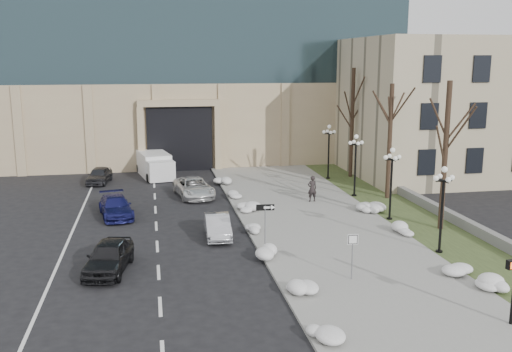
# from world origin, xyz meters

# --- Properties ---
(ground) EXTENTS (160.00, 160.00, 0.00)m
(ground) POSITION_xyz_m (0.00, 0.00, 0.00)
(ground) COLOR black
(ground) RESTS_ON ground
(sidewalk) EXTENTS (9.00, 40.00, 0.12)m
(sidewalk) POSITION_xyz_m (3.50, 14.00, 0.06)
(sidewalk) COLOR gray
(sidewalk) RESTS_ON ground
(curb) EXTENTS (0.30, 40.00, 0.14)m
(curb) POSITION_xyz_m (-1.00, 14.00, 0.07)
(curb) COLOR gray
(curb) RESTS_ON ground
(grass_strip) EXTENTS (4.00, 40.00, 0.10)m
(grass_strip) POSITION_xyz_m (10.00, 14.00, 0.05)
(grass_strip) COLOR #344120
(grass_strip) RESTS_ON ground
(stone_wall) EXTENTS (0.50, 30.00, 0.70)m
(stone_wall) POSITION_xyz_m (12.00, 16.00, 0.35)
(stone_wall) COLOR slate
(stone_wall) RESTS_ON ground
(classical_building) EXTENTS (22.00, 18.12, 12.00)m
(classical_building) POSITION_xyz_m (22.00, 27.98, 6.00)
(classical_building) COLOR tan
(classical_building) RESTS_ON ground
(car_a) EXTENTS (2.61, 4.76, 1.54)m
(car_a) POSITION_xyz_m (-8.86, 6.56, 0.77)
(car_a) COLOR black
(car_a) RESTS_ON ground
(car_b) EXTENTS (1.55, 4.05, 1.32)m
(car_b) POSITION_xyz_m (-2.99, 11.09, 0.66)
(car_b) COLOR #B7B9C0
(car_b) RESTS_ON ground
(car_c) EXTENTS (2.69, 4.95, 1.36)m
(car_c) POSITION_xyz_m (-9.07, 16.70, 0.68)
(car_c) COLOR navy
(car_c) RESTS_ON ground
(car_d) EXTENTS (3.16, 5.47, 1.44)m
(car_d) POSITION_xyz_m (-3.58, 21.31, 0.72)
(car_d) COLOR white
(car_d) RESTS_ON ground
(car_e) EXTENTS (2.21, 4.17, 1.35)m
(car_e) POSITION_xyz_m (-11.00, 27.64, 0.68)
(car_e) COLOR #333339
(car_e) RESTS_ON ground
(pedestrian) EXTENTS (0.73, 0.52, 1.89)m
(pedestrian) POSITION_xyz_m (4.67, 17.86, 1.07)
(pedestrian) COLOR black
(pedestrian) RESTS_ON sidewalk
(box_truck) EXTENTS (3.48, 6.88, 2.09)m
(box_truck) POSITION_xyz_m (-6.40, 29.80, 1.01)
(box_truck) COLOR silver
(box_truck) RESTS_ON ground
(one_way_sign) EXTENTS (1.02, 0.29, 2.72)m
(one_way_sign) POSITION_xyz_m (-0.68, 7.68, 2.25)
(one_way_sign) COLOR slate
(one_way_sign) RESTS_ON ground
(keep_sign) EXTENTS (0.50, 0.10, 2.31)m
(keep_sign) POSITION_xyz_m (2.36, 3.17, 1.70)
(keep_sign) COLOR slate
(keep_sign) RESTS_ON ground
(snow_clump_a) EXTENTS (1.10, 1.60, 0.36)m
(snow_clump_a) POSITION_xyz_m (-0.62, -2.06, 0.30)
(snow_clump_a) COLOR silver
(snow_clump_a) RESTS_ON sidewalk
(snow_clump_b) EXTENTS (1.10, 1.60, 0.36)m
(snow_clump_b) POSITION_xyz_m (-0.46, 2.25, 0.30)
(snow_clump_b) COLOR silver
(snow_clump_b) RESTS_ON sidewalk
(snow_clump_c) EXTENTS (1.10, 1.60, 0.36)m
(snow_clump_c) POSITION_xyz_m (-0.88, 6.72, 0.30)
(snow_clump_c) COLOR silver
(snow_clump_c) RESTS_ON sidewalk
(snow_clump_d) EXTENTS (1.10, 1.60, 0.36)m
(snow_clump_d) POSITION_xyz_m (-0.73, 11.28, 0.30)
(snow_clump_d) COLOR silver
(snow_clump_d) RESTS_ON sidewalk
(snow_clump_e) EXTENTS (1.10, 1.60, 0.36)m
(snow_clump_e) POSITION_xyz_m (-0.39, 16.05, 0.30)
(snow_clump_e) COLOR silver
(snow_clump_e) RESTS_ON sidewalk
(snow_clump_f) EXTENTS (1.10, 1.60, 0.36)m
(snow_clump_f) POSITION_xyz_m (-0.60, 19.92, 0.30)
(snow_clump_f) COLOR silver
(snow_clump_f) RESTS_ON sidewalk
(snow_clump_g) EXTENTS (1.10, 1.60, 0.36)m
(snow_clump_g) POSITION_xyz_m (-0.89, 24.85, 0.30)
(snow_clump_g) COLOR silver
(snow_clump_g) RESTS_ON sidewalk
(snow_clump_h) EXTENTS (1.10, 1.60, 0.36)m
(snow_clump_h) POSITION_xyz_m (7.43, 2.60, 0.30)
(snow_clump_h) COLOR silver
(snow_clump_h) RESTS_ON sidewalk
(snow_clump_i) EXTENTS (1.10, 1.60, 0.36)m
(snow_clump_i) POSITION_xyz_m (7.84, 9.36, 0.30)
(snow_clump_i) COLOR silver
(snow_clump_i) RESTS_ON sidewalk
(snow_clump_j) EXTENTS (1.10, 1.60, 0.36)m
(snow_clump_j) POSITION_xyz_m (7.90, 14.89, 0.30)
(snow_clump_j) COLOR silver
(snow_clump_j) RESTS_ON sidewalk
(snow_clump_k) EXTENTS (1.10, 1.60, 0.36)m
(snow_clump_k) POSITION_xyz_m (7.98, 0.80, 0.30)
(snow_clump_k) COLOR silver
(snow_clump_k) RESTS_ON sidewalk
(snow_clump_l) EXTENTS (1.10, 1.60, 0.36)m
(snow_clump_l) POSITION_xyz_m (7.55, 14.30, 0.30)
(snow_clump_l) COLOR silver
(snow_clump_l) RESTS_ON sidewalk
(lamppost_a) EXTENTS (1.18, 1.18, 4.76)m
(lamppost_a) POSITION_xyz_m (8.30, 6.00, 3.07)
(lamppost_a) COLOR black
(lamppost_a) RESTS_ON ground
(lamppost_b) EXTENTS (1.18, 1.18, 4.76)m
(lamppost_b) POSITION_xyz_m (8.30, 12.50, 3.07)
(lamppost_b) COLOR black
(lamppost_b) RESTS_ON ground
(lamppost_c) EXTENTS (1.18, 1.18, 4.76)m
(lamppost_c) POSITION_xyz_m (8.30, 19.00, 3.07)
(lamppost_c) COLOR black
(lamppost_c) RESTS_ON ground
(lamppost_d) EXTENTS (1.18, 1.18, 4.76)m
(lamppost_d) POSITION_xyz_m (8.30, 25.50, 3.07)
(lamppost_d) COLOR black
(lamppost_d) RESTS_ON ground
(tree_near) EXTENTS (3.20, 3.20, 9.00)m
(tree_near) POSITION_xyz_m (10.50, 10.00, 5.83)
(tree_near) COLOR black
(tree_near) RESTS_ON ground
(tree_mid) EXTENTS (3.20, 3.20, 8.50)m
(tree_mid) POSITION_xyz_m (10.50, 18.00, 5.50)
(tree_mid) COLOR black
(tree_mid) RESTS_ON ground
(tree_far) EXTENTS (3.20, 3.20, 9.50)m
(tree_far) POSITION_xyz_m (10.50, 26.00, 6.15)
(tree_far) COLOR black
(tree_far) RESTS_ON ground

